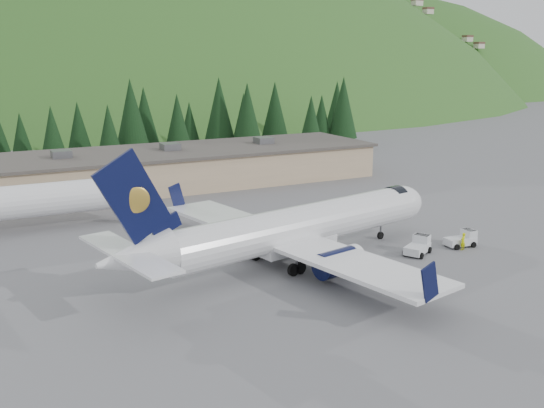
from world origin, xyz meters
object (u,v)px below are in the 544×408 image
(terminal_building, at_px, (137,170))
(baggage_tug_b, at_px, (463,239))
(baggage_tug_a, at_px, (418,246))
(ramp_worker, at_px, (463,241))
(airliner, at_px, (294,229))

(terminal_building, bearing_deg, baggage_tug_b, -63.00)
(baggage_tug_a, xyz_separation_m, ramp_worker, (4.56, -1.07, 0.10))
(ramp_worker, bearing_deg, baggage_tug_b, -148.26)
(baggage_tug_a, bearing_deg, terminal_building, 82.50)
(airliner, height_order, ramp_worker, airliner)
(airliner, bearing_deg, baggage_tug_a, -26.49)
(baggage_tug_a, bearing_deg, ramp_worker, -41.54)
(airliner, relative_size, baggage_tug_b, 11.32)
(airliner, xyz_separation_m, baggage_tug_a, (11.77, -3.15, -2.40))
(baggage_tug_a, bearing_deg, baggage_tug_b, -30.15)
(baggage_tug_a, height_order, terminal_building, terminal_building)
(baggage_tug_a, bearing_deg, airliner, 136.65)
(airliner, xyz_separation_m, ramp_worker, (16.34, -4.22, -2.30))
(baggage_tug_a, distance_m, baggage_tug_b, 5.40)
(terminal_building, distance_m, ramp_worker, 47.08)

